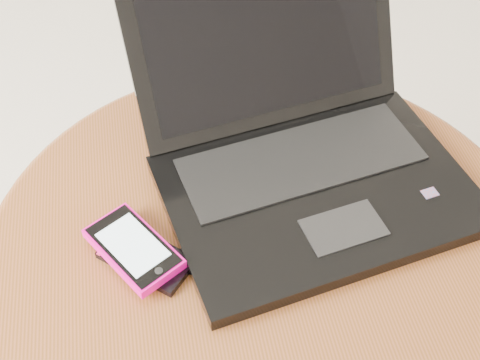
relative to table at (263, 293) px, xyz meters
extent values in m
cylinder|color=#542210|center=(0.00, 0.00, -0.16)|extent=(0.11, 0.11, 0.48)
cylinder|color=brown|center=(0.00, 0.00, 0.10)|extent=(0.66, 0.66, 0.03)
torus|color=brown|center=(0.00, 0.00, 0.10)|extent=(0.69, 0.69, 0.03)
cube|color=black|center=(0.08, 0.05, 0.13)|extent=(0.41, 0.32, 0.02)
cube|color=black|center=(0.07, 0.10, 0.14)|extent=(0.33, 0.17, 0.00)
cube|color=black|center=(0.09, -0.01, 0.14)|extent=(0.10, 0.07, 0.00)
cube|color=red|center=(0.21, 0.02, 0.14)|extent=(0.02, 0.02, 0.00)
cube|color=black|center=(0.05, 0.23, 0.24)|extent=(0.38, 0.17, 0.21)
cube|color=black|center=(0.05, 0.22, 0.24)|extent=(0.33, 0.14, 0.17)
cube|color=black|center=(-0.14, 0.00, 0.12)|extent=(0.12, 0.11, 0.01)
cube|color=#C42A56|center=(-0.18, 0.03, 0.13)|extent=(0.04, 0.05, 0.00)
cube|color=#FF059C|center=(-0.16, 0.00, 0.13)|extent=(0.12, 0.13, 0.01)
cube|color=black|center=(-0.16, 0.00, 0.14)|extent=(0.11, 0.12, 0.00)
cube|color=#CFEEFC|center=(-0.16, 0.00, 0.14)|extent=(0.08, 0.10, 0.00)
cylinder|color=black|center=(-0.13, -0.04, 0.14)|extent=(0.01, 0.01, 0.00)
camera|label=1|loc=(-0.12, -0.44, 0.72)|focal=47.26mm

